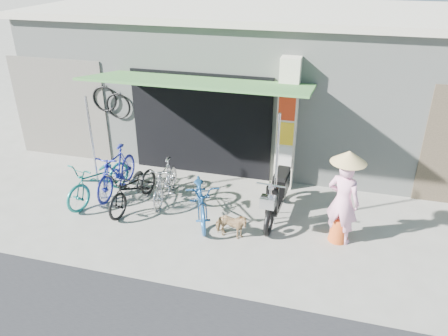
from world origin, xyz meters
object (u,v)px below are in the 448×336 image
(bike_teal, at_px, (99,179))
(bike_silver, at_px, (165,181))
(bike_navy, at_px, (201,197))
(street_dog, at_px, (231,225))
(nun, at_px, (343,198))
(bike_black, at_px, (134,187))
(moped, at_px, (278,194))
(bike_blue, at_px, (116,171))

(bike_teal, height_order, bike_silver, bike_teal)
(bike_navy, height_order, street_dog, bike_navy)
(nun, bearing_deg, bike_black, 19.55)
(street_dog, distance_m, nun, 2.14)
(bike_black, xyz_separation_m, moped, (3.01, 0.42, 0.04))
(moped, height_order, nun, nun)
(bike_navy, distance_m, moped, 1.56)
(bike_silver, bearing_deg, moped, -2.78)
(bike_blue, relative_size, bike_silver, 1.15)
(bike_blue, height_order, bike_silver, bike_blue)
(bike_teal, bearing_deg, nun, 12.44)
(bike_teal, distance_m, bike_navy, 2.38)
(nun, bearing_deg, street_dog, 34.53)
(bike_black, bearing_deg, bike_navy, 5.35)
(bike_black, bearing_deg, bike_blue, 151.45)
(nun, bearing_deg, moped, -2.22)
(bike_black, bearing_deg, moped, 15.52)
(street_dog, height_order, moped, moped)
(bike_teal, distance_m, street_dog, 3.22)
(street_dog, bearing_deg, bike_silver, 63.01)
(bike_blue, distance_m, street_dog, 3.12)
(moped, bearing_deg, bike_blue, -177.05)
(bike_silver, relative_size, street_dog, 2.31)
(bike_blue, xyz_separation_m, moped, (3.65, -0.04, -0.03))
(bike_navy, distance_m, nun, 2.78)
(moped, distance_m, nun, 1.44)
(bike_silver, height_order, nun, nun)
(bike_blue, bearing_deg, bike_teal, -117.90)
(bike_black, distance_m, bike_navy, 1.53)
(bike_teal, height_order, moped, moped)
(bike_blue, distance_m, bike_black, 0.79)
(bike_black, height_order, bike_navy, bike_navy)
(bike_teal, xyz_separation_m, bike_silver, (1.40, 0.34, -0.03))
(street_dog, bearing_deg, bike_black, 78.61)
(bike_navy, height_order, nun, nun)
(bike_black, bearing_deg, bike_silver, 44.26)
(bike_black, xyz_separation_m, nun, (4.28, -0.13, 0.46))
(street_dog, bearing_deg, bike_blue, 73.28)
(bike_blue, bearing_deg, bike_silver, -1.93)
(bike_navy, bearing_deg, bike_teal, 154.54)
(bike_navy, bearing_deg, bike_black, 155.56)
(street_dog, xyz_separation_m, nun, (1.99, 0.47, 0.64))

